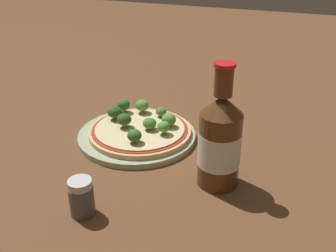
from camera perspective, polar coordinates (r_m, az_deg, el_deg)
ground_plane at (r=0.84m, az=-5.00°, el=-1.66°), size 3.00×3.00×0.00m
plate at (r=0.83m, az=-4.53°, el=-1.40°), size 0.25×0.25×0.01m
pizza at (r=0.82m, az=-3.97°, el=-0.55°), size 0.21×0.21×0.01m
broccoli_floret_0 at (r=0.76m, az=-4.89°, el=-1.39°), size 0.03×0.03×0.03m
broccoli_floret_1 at (r=0.88m, az=-6.46°, el=3.08°), size 0.03×0.03×0.03m
broccoli_floret_2 at (r=0.80m, az=-2.74°, el=0.30°), size 0.03×0.03×0.03m
broccoli_floret_3 at (r=0.85m, az=-7.72°, el=2.02°), size 0.03×0.03×0.03m
broccoli_floret_4 at (r=0.78m, az=-0.64°, el=-0.11°), size 0.03×0.03×0.03m
broccoli_floret_5 at (r=0.81m, az=0.11°, el=0.93°), size 0.03×0.03×0.03m
broccoli_floret_6 at (r=0.86m, az=-1.02°, el=2.11°), size 0.02×0.02×0.02m
broccoli_floret_7 at (r=0.88m, az=-3.79°, el=2.99°), size 0.03×0.03×0.03m
broccoli_floret_8 at (r=0.82m, az=-6.39°, el=0.95°), size 0.03×0.03×0.03m
beer_bottle at (r=0.66m, az=7.52°, el=-2.14°), size 0.07×0.07×0.22m
pepper_shaker at (r=0.62m, az=-12.45°, el=-10.10°), size 0.04×0.04×0.06m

